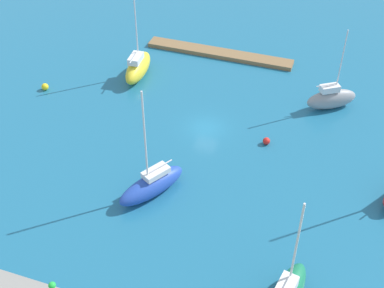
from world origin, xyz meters
TOP-DOWN VIEW (x-y plane):
  - water at (0.00, 0.00)m, footprint 160.00×160.00m
  - pier_dock at (3.33, -16.38)m, footprint 20.48×2.28m
  - sailboat_yellow_mid_basin at (11.72, -7.62)m, footprint 2.88×7.34m
  - sailboat_blue_far_north at (1.81, 11.79)m, footprint 5.73×7.65m
  - sailboat_gray_inner_mooring at (-12.85, -8.66)m, footprint 6.23×4.98m
  - mooring_buoy_yellow at (21.60, -0.93)m, footprint 0.88×0.88m
  - mooring_buoy_red at (-7.15, 0.57)m, footprint 0.81×0.81m

SIDE VIEW (x-z plane):
  - water at x=0.00m, z-range 0.00..0.00m
  - pier_dock at x=3.33m, z-range 0.00..0.56m
  - mooring_buoy_red at x=-7.15m, z-range 0.00..0.81m
  - mooring_buoy_yellow at x=21.60m, z-range 0.00..0.88m
  - sailboat_blue_far_north at x=1.81m, z-range -4.93..7.38m
  - sailboat_gray_inner_mooring at x=-12.85m, z-range -3.77..6.49m
  - sailboat_yellow_mid_basin at x=11.72m, z-range -4.60..7.49m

